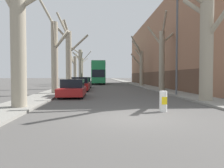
{
  "coord_description": "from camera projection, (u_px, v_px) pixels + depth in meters",
  "views": [
    {
      "loc": [
        -1.34,
        -8.3,
        1.63
      ],
      "look_at": [
        0.86,
        29.47,
        0.2
      ],
      "focal_mm": 35.0,
      "sensor_mm": 36.0,
      "label": 1
    }
  ],
  "objects": [
    {
      "name": "sidewalk_right",
      "position": [
        125.0,
        82.0,
        58.62
      ],
      "size": [
        2.24,
        120.0,
        0.12
      ],
      "primitive_type": "cube",
      "color": "gray",
      "rests_on": "ground"
    },
    {
      "name": "traffic_bollard",
      "position": [
        163.0,
        101.0,
        9.86
      ],
      "size": [
        0.35,
        0.36,
        0.94
      ],
      "color": "white",
      "rests_on": "ground"
    },
    {
      "name": "building_facade_right",
      "position": [
        181.0,
        51.0,
        35.03
      ],
      "size": [
        10.08,
        38.47,
        11.08
      ],
      "color": "#93664C",
      "rests_on": "ground"
    },
    {
      "name": "street_tree_right_1",
      "position": [
        162.0,
        57.0,
        23.43
      ],
      "size": [
        4.34,
        3.26,
        8.03
      ],
      "color": "gray",
      "rests_on": "ground"
    },
    {
      "name": "street_tree_left_2",
      "position": [
        68.0,
        55.0,
        27.5
      ],
      "size": [
        4.12,
        2.27,
        9.7
      ],
      "color": "gray",
      "rests_on": "ground"
    },
    {
      "name": "parked_car_0",
      "position": [
        73.0,
        89.0,
        16.77
      ],
      "size": [
        1.84,
        4.29,
        1.37
      ],
      "color": "maroon",
      "rests_on": "ground"
    },
    {
      "name": "street_tree_left_0",
      "position": [
        18.0,
        29.0,
        10.49
      ],
      "size": [
        3.48,
        1.46,
        7.74
      ],
      "color": "gray",
      "rests_on": "ground"
    },
    {
      "name": "street_tree_left_4",
      "position": [
        80.0,
        65.0,
        44.47
      ],
      "size": [
        3.06,
        3.95,
        7.89
      ],
      "color": "gray",
      "rests_on": "ground"
    },
    {
      "name": "street_tree_right_2",
      "position": [
        141.0,
        65.0,
        33.75
      ],
      "size": [
        2.18,
        2.15,
        7.6
      ],
      "color": "gray",
      "rests_on": "ground"
    },
    {
      "name": "parked_car_2",
      "position": [
        84.0,
        83.0,
        29.25
      ],
      "size": [
        1.84,
        4.38,
        1.44
      ],
      "color": "#4C5156",
      "rests_on": "ground"
    },
    {
      "name": "street_tree_left_1",
      "position": [
        55.0,
        54.0,
        18.97
      ],
      "size": [
        2.84,
        4.03,
        8.2
      ],
      "color": "gray",
      "rests_on": "ground"
    },
    {
      "name": "street_tree_left_5",
      "position": [
        83.0,
        68.0,
        51.75
      ],
      "size": [
        3.8,
        3.55,
        7.44
      ],
      "color": "gray",
      "rests_on": "ground"
    },
    {
      "name": "sidewalk_left",
      "position": [
        83.0,
        82.0,
        57.97
      ],
      "size": [
        2.24,
        120.0,
        0.12
      ],
      "primitive_type": "cube",
      "color": "gray",
      "rests_on": "ground"
    },
    {
      "name": "double_decker_bus",
      "position": [
        98.0,
        72.0,
        42.85
      ],
      "size": [
        2.52,
        10.49,
        4.32
      ],
      "color": "#1E7F47",
      "rests_on": "ground"
    },
    {
      "name": "lamp_post",
      "position": [
        176.0,
        34.0,
        17.24
      ],
      "size": [
        1.4,
        0.2,
        8.86
      ],
      "color": "#4C4F54",
      "rests_on": "ground"
    },
    {
      "name": "street_tree_left_3",
      "position": [
        74.0,
        69.0,
        36.23
      ],
      "size": [
        1.83,
        4.09,
        5.59
      ],
      "color": "gray",
      "rests_on": "ground"
    },
    {
      "name": "ground_plane",
      "position": [
        134.0,
        118.0,
        8.42
      ],
      "size": [
        300.0,
        300.0,
        0.0
      ],
      "primitive_type": "plane",
      "color": "#4C4947"
    },
    {
      "name": "parked_car_1",
      "position": [
        80.0,
        84.0,
        23.48
      ],
      "size": [
        1.89,
        4.43,
        1.49
      ],
      "color": "maroon",
      "rests_on": "ground"
    },
    {
      "name": "street_tree_right_0",
      "position": [
        206.0,
        37.0,
        13.16
      ],
      "size": [
        3.63,
        3.66,
        9.22
      ],
      "color": "gray",
      "rests_on": "ground"
    }
  ]
}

